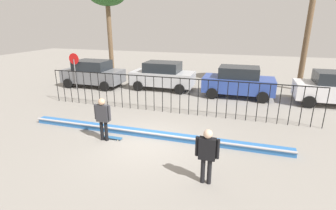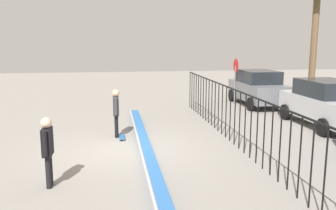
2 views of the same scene
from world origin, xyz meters
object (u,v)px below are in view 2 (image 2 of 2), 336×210
(stop_sign, at_px, (235,75))
(parked_car_gray, at_px, (258,88))
(skateboarder, at_px, (116,109))
(camera_operator, at_px, (48,146))
(skateboard, at_px, (122,137))
(parked_car_silver, at_px, (326,103))

(stop_sign, bearing_deg, parked_car_gray, 56.97)
(skateboarder, bearing_deg, stop_sign, 133.65)
(stop_sign, bearing_deg, skateboarder, -47.32)
(stop_sign, bearing_deg, camera_operator, -38.37)
(skateboarder, xyz_separation_m, parked_car_gray, (-5.40, 7.66, -0.07))
(skateboard, relative_size, camera_operator, 0.47)
(parked_car_gray, bearing_deg, stop_sign, -127.57)
(camera_operator, bearing_deg, stop_sign, -19.92)
(skateboarder, bearing_deg, camera_operator, -19.75)
(skateboarder, distance_m, skateboard, 1.03)
(camera_operator, xyz_separation_m, parked_car_gray, (-9.72, 9.30, -0.05))
(parked_car_gray, height_order, stop_sign, stop_sign)
(parked_car_silver, xyz_separation_m, stop_sign, (-5.75, -1.81, 0.64))
(camera_operator, relative_size, parked_car_gray, 0.39)
(parked_car_silver, relative_size, stop_sign, 1.72)
(parked_car_silver, bearing_deg, stop_sign, -158.55)
(skateboard, xyz_separation_m, camera_operator, (4.06, -1.82, 0.96))
(skateboarder, distance_m, camera_operator, 4.61)
(skateboarder, relative_size, parked_car_gray, 0.41)
(camera_operator, bearing_deg, skateboard, -5.65)
(parked_car_gray, bearing_deg, skateboard, -57.44)
(parked_car_gray, distance_m, parked_car_silver, 5.12)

